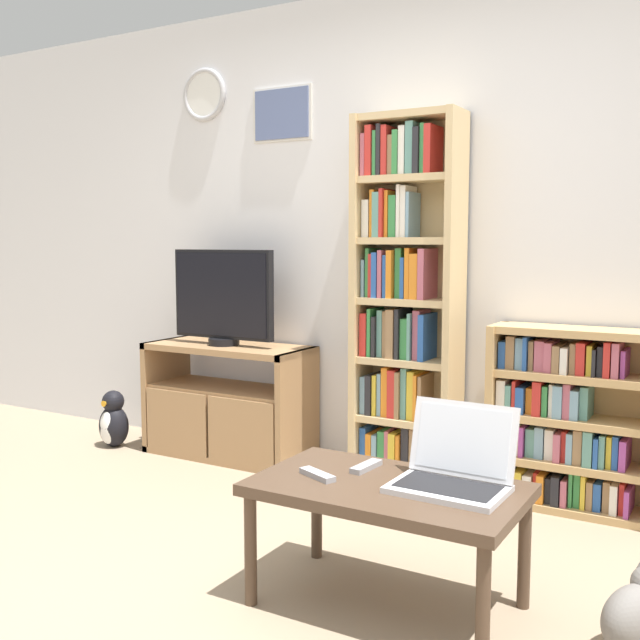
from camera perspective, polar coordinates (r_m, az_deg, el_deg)
name	(u,v)px	position (r m, az deg, el deg)	size (l,w,h in m)	color
ground_plane	(186,624)	(2.72, -10.21, -21.86)	(18.00, 18.00, 0.00)	gray
wall_back	(414,233)	(4.05, 7.21, 6.58)	(7.05, 0.09, 2.60)	silver
tv_stand	(227,401)	(4.44, -7.12, -6.13)	(0.99, 0.42, 0.66)	#9E754C
television	(223,297)	(4.36, -7.40, 1.73)	(0.67, 0.18, 0.55)	black
bookshelf_tall	(404,305)	(3.91, 6.40, 1.15)	(0.55, 0.25, 1.91)	tan
bookshelf_short	(569,422)	(3.73, 18.44, -7.38)	(0.80, 0.26, 0.87)	tan
coffee_table	(387,498)	(2.65, 5.16, -13.35)	(0.92, 0.54, 0.44)	#4C3828
laptop	(454,468)	(2.61, 10.19, -11.03)	(0.38, 0.31, 0.28)	silver
remote_near_laptop	(366,467)	(2.79, 3.54, -11.08)	(0.06, 0.16, 0.02)	#99999E
remote_far_from_laptop	(317,475)	(2.69, -0.20, -11.70)	(0.16, 0.10, 0.02)	#99999E
cat	(638,614)	(2.67, 23.07, -19.93)	(0.26, 0.45, 0.27)	slate
penguin_figurine	(113,421)	(4.81, -15.50, -7.44)	(0.19, 0.17, 0.35)	black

